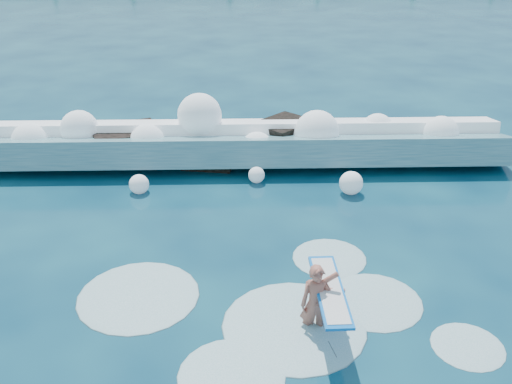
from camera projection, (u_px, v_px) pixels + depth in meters
ground at (198, 272)px, 14.18m from camera, size 200.00×200.00×0.00m
breaking_wave at (235, 145)px, 20.25m from camera, size 18.88×2.90×1.63m
rock_cluster at (199, 145)px, 20.62m from camera, size 8.32×3.23×1.34m
surfer_with_board at (319, 301)px, 12.02m from camera, size 0.94×2.97×1.84m
wave_spray at (231, 133)px, 19.98m from camera, size 15.67×4.49×2.34m
surf_foam at (265, 313)px, 12.72m from camera, size 9.26×6.11×0.16m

